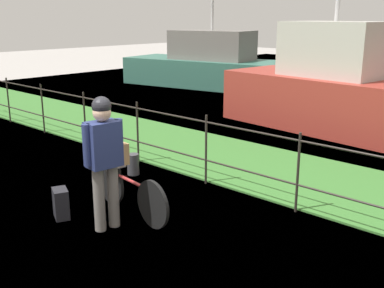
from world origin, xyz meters
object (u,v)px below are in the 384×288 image
object	(u,v)px
bicycle_main	(130,191)
backpack_on_paving	(61,204)
terrier_dog	(114,138)
wooden_crate	(114,153)
moored_boat_mid	(212,66)
moored_boat_near	(331,90)
cyclist_person	(104,152)
mooring_bollard	(133,164)

from	to	relation	value
bicycle_main	backpack_on_paving	world-z (taller)	bicycle_main
bicycle_main	terrier_dog	distance (m)	0.75
wooden_crate	moored_boat_mid	bearing A→B (deg)	123.90
bicycle_main	wooden_crate	world-z (taller)	wooden_crate
wooden_crate	moored_boat_near	bearing A→B (deg)	90.25
cyclist_person	mooring_bollard	world-z (taller)	cyclist_person
backpack_on_paving	mooring_bollard	world-z (taller)	backpack_on_paving
terrier_dog	backpack_on_paving	distance (m)	1.11
backpack_on_paving	mooring_bollard	bearing A→B (deg)	-46.63
bicycle_main	cyclist_person	distance (m)	0.82
wooden_crate	backpack_on_paving	bearing A→B (deg)	-106.41
wooden_crate	terrier_dog	size ratio (longest dim) A/B	1.06
bicycle_main	moored_boat_near	world-z (taller)	moored_boat_near
moored_boat_near	mooring_bollard	bearing A→B (deg)	-98.94
bicycle_main	mooring_bollard	bearing A→B (deg)	138.42
backpack_on_paving	moored_boat_near	xyz separation A→B (m)	(0.19, 7.11, 0.71)
backpack_on_paving	wooden_crate	bearing A→B (deg)	-82.98
terrier_dog	mooring_bollard	world-z (taller)	terrier_dog
bicycle_main	moored_boat_near	xyz separation A→B (m)	(-0.40, 6.42, 0.58)
moored_boat_mid	bicycle_main	bearing A→B (deg)	-54.75
mooring_bollard	moored_boat_mid	xyz separation A→B (m)	(-5.63, 8.61, 0.58)
terrier_dog	moored_boat_mid	xyz separation A→B (m)	(-6.52, 9.67, -0.24)
bicycle_main	cyclist_person	world-z (taller)	cyclist_person
wooden_crate	backpack_on_paving	world-z (taller)	wooden_crate
cyclist_person	backpack_on_paving	size ratio (longest dim) A/B	4.21
terrier_dog	backpack_on_paving	xyz separation A→B (m)	(-0.24, -0.73, -0.80)
mooring_bollard	moored_boat_mid	bearing A→B (deg)	123.16
cyclist_person	moored_boat_near	bearing A→B (deg)	94.24
bicycle_main	backpack_on_paving	xyz separation A→B (m)	(-0.59, -0.69, -0.13)
moored_boat_near	backpack_on_paving	bearing A→B (deg)	-91.52
terrier_dog	bicycle_main	bearing A→B (deg)	-7.09
terrier_dog	backpack_on_paving	world-z (taller)	terrier_dog
cyclist_person	terrier_dog	bearing A→B (deg)	131.87
moored_boat_mid	cyclist_person	bearing A→B (deg)	-55.57
backpack_on_paving	moored_boat_near	distance (m)	7.15
cyclist_person	moored_boat_mid	bearing A→B (deg)	124.43
wooden_crate	cyclist_person	bearing A→B (deg)	-46.81
terrier_dog	moored_boat_near	xyz separation A→B (m)	(-0.05, 6.38, -0.09)
terrier_dog	backpack_on_paving	bearing A→B (deg)	-108.22
bicycle_main	terrier_dog	xyz separation A→B (m)	(-0.34, 0.04, 0.66)
backpack_on_paving	moored_boat_near	size ratio (longest dim) A/B	0.08
cyclist_person	mooring_bollard	size ratio (longest dim) A/B	4.71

